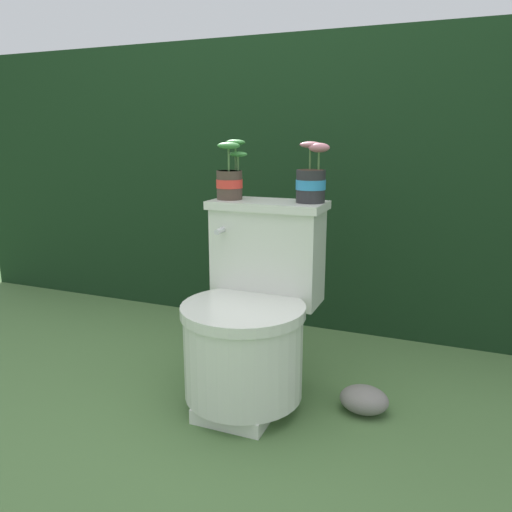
# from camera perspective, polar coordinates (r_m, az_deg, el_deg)

# --- Properties ---
(ground_plane) EXTENTS (12.00, 12.00, 0.00)m
(ground_plane) POSITION_cam_1_polar(r_m,az_deg,el_deg) (1.92, -3.17, -15.89)
(ground_plane) COLOR #4C703D
(hedge_backdrop) EXTENTS (4.06, 0.98, 1.40)m
(hedge_backdrop) POSITION_cam_1_polar(r_m,az_deg,el_deg) (2.90, 7.64, 8.66)
(hedge_backdrop) COLOR black
(hedge_backdrop) RESTS_ON ground
(toilet) EXTENTS (0.43, 0.55, 0.71)m
(toilet) POSITION_cam_1_polar(r_m,az_deg,el_deg) (1.79, -0.52, -7.24)
(toilet) COLOR silver
(toilet) RESTS_ON ground
(potted_plant_left) EXTENTS (0.12, 0.12, 0.22)m
(potted_plant_left) POSITION_cam_1_polar(r_m,az_deg,el_deg) (1.88, -2.99, 8.96)
(potted_plant_left) COLOR #47382D
(potted_plant_left) RESTS_ON toilet
(potted_plant_midleft) EXTENTS (0.11, 0.11, 0.21)m
(potted_plant_midleft) POSITION_cam_1_polar(r_m,az_deg,el_deg) (1.80, 6.33, 8.58)
(potted_plant_midleft) COLOR #262628
(potted_plant_midleft) RESTS_ON toilet
(garden_stone) EXTENTS (0.17, 0.14, 0.09)m
(garden_stone) POSITION_cam_1_polar(r_m,az_deg,el_deg) (1.85, 12.24, -15.75)
(garden_stone) COLOR gray
(garden_stone) RESTS_ON ground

